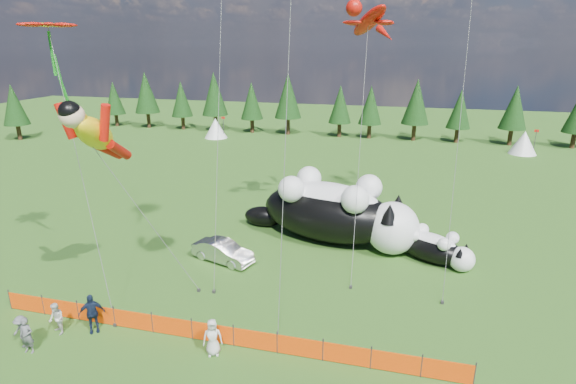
% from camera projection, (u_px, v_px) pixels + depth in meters
% --- Properties ---
extents(ground, '(160.00, 160.00, 0.00)m').
position_uv_depth(ground, '(237.00, 306.00, 22.98)').
color(ground, '#10380A').
rests_on(ground, ground).
extents(safety_fence, '(22.06, 0.06, 1.10)m').
position_uv_depth(safety_fence, '(213.00, 333.00, 20.07)').
color(safety_fence, '#262626').
rests_on(safety_fence, ground).
extents(tree_line, '(90.00, 4.00, 8.00)m').
position_uv_depth(tree_line, '(348.00, 109.00, 63.12)').
color(tree_line, black).
rests_on(tree_line, ground).
extents(festival_tents, '(50.00, 3.20, 2.80)m').
position_uv_depth(festival_tents, '(429.00, 138.00, 56.78)').
color(festival_tents, white).
rests_on(festival_tents, ground).
extents(cat_large, '(12.50, 6.52, 4.57)m').
position_uv_depth(cat_large, '(336.00, 211.00, 30.00)').
color(cat_large, black).
rests_on(cat_large, ground).
extents(cat_small, '(5.16, 3.70, 2.02)m').
position_uv_depth(cat_small, '(435.00, 247.00, 27.40)').
color(cat_small, black).
rests_on(cat_small, ground).
extents(car, '(4.24, 2.52, 1.32)m').
position_uv_depth(car, '(223.00, 251.00, 27.56)').
color(car, '#B9B8BD').
rests_on(car, ground).
extents(spectator_a, '(0.65, 0.46, 1.67)m').
position_uv_depth(spectator_a, '(27.00, 336.00, 19.34)').
color(spectator_a, '#5A5A5F').
rests_on(spectator_a, ground).
extents(spectator_b, '(0.88, 0.78, 1.56)m').
position_uv_depth(spectator_b, '(56.00, 319.00, 20.60)').
color(spectator_b, silver).
rests_on(spectator_b, ground).
extents(spectator_c, '(1.27, 1.13, 1.94)m').
position_uv_depth(spectator_c, '(92.00, 313.00, 20.70)').
color(spectator_c, '#131E36').
rests_on(spectator_c, ground).
extents(spectator_d, '(1.05, 0.61, 1.56)m').
position_uv_depth(spectator_d, '(22.00, 332.00, 19.68)').
color(spectator_d, '#5A5A5F').
rests_on(spectator_d, ground).
extents(spectator_e, '(0.97, 0.81, 1.70)m').
position_uv_depth(spectator_e, '(213.00, 337.00, 19.21)').
color(spectator_e, silver).
rests_on(spectator_e, ground).
extents(superhero_kite, '(6.20, 5.24, 11.20)m').
position_uv_depth(superhero_kite, '(95.00, 134.00, 20.55)').
color(superhero_kite, yellow).
rests_on(superhero_kite, ground).
extents(gecko_kite, '(5.89, 13.00, 16.82)m').
position_uv_depth(gecko_kite, '(369.00, 21.00, 28.86)').
color(gecko_kite, red).
rests_on(gecko_kite, ground).
extents(flower_kite, '(6.30, 5.67, 14.77)m').
position_uv_depth(flower_kite, '(48.00, 29.00, 21.76)').
color(flower_kite, red).
rests_on(flower_kite, ground).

